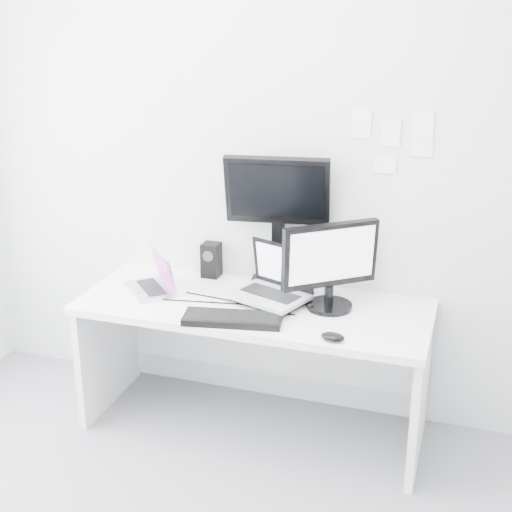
# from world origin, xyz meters

# --- Properties ---
(back_wall) EXTENTS (3.60, 0.00, 3.60)m
(back_wall) POSITION_xyz_m (0.00, 1.60, 1.35)
(back_wall) COLOR silver
(back_wall) RESTS_ON ground
(desk) EXTENTS (1.80, 0.70, 0.73)m
(desk) POSITION_xyz_m (0.00, 1.25, 0.36)
(desk) COLOR white
(desk) RESTS_ON ground
(macbook) EXTENTS (0.37, 0.37, 0.22)m
(macbook) POSITION_xyz_m (-0.58, 1.24, 0.84)
(macbook) COLOR #BBBBC0
(macbook) RESTS_ON desk
(speaker) EXTENTS (0.10, 0.10, 0.19)m
(speaker) POSITION_xyz_m (-0.35, 1.55, 0.83)
(speaker) COLOR black
(speaker) RESTS_ON desk
(dell_laptop) EXTENTS (0.45, 0.40, 0.31)m
(dell_laptop) POSITION_xyz_m (0.07, 1.28, 0.88)
(dell_laptop) COLOR #AEB0B6
(dell_laptop) RESTS_ON desk
(rear_monitor) EXTENTS (0.57, 0.28, 0.74)m
(rear_monitor) POSITION_xyz_m (0.04, 1.53, 1.10)
(rear_monitor) COLOR black
(rear_monitor) RESTS_ON desk
(samsung_monitor) EXTENTS (0.54, 0.50, 0.46)m
(samsung_monitor) POSITION_xyz_m (0.38, 1.32, 0.96)
(samsung_monitor) COLOR black
(samsung_monitor) RESTS_ON desk
(keyboard) EXTENTS (0.50, 0.25, 0.03)m
(keyboard) POSITION_xyz_m (-0.03, 1.01, 0.75)
(keyboard) COLOR black
(keyboard) RESTS_ON desk
(mouse) EXTENTS (0.12, 0.08, 0.04)m
(mouse) POSITION_xyz_m (0.47, 0.97, 0.75)
(mouse) COLOR black
(mouse) RESTS_ON desk
(wall_note_0) EXTENTS (0.10, 0.00, 0.14)m
(wall_note_0) POSITION_xyz_m (0.45, 1.59, 1.62)
(wall_note_0) COLOR white
(wall_note_0) RESTS_ON back_wall
(wall_note_1) EXTENTS (0.09, 0.00, 0.13)m
(wall_note_1) POSITION_xyz_m (0.60, 1.59, 1.58)
(wall_note_1) COLOR white
(wall_note_1) RESTS_ON back_wall
(wall_note_2) EXTENTS (0.10, 0.00, 0.14)m
(wall_note_2) POSITION_xyz_m (0.75, 1.59, 1.63)
(wall_note_2) COLOR white
(wall_note_2) RESTS_ON back_wall
(wall_note_3) EXTENTS (0.11, 0.00, 0.08)m
(wall_note_3) POSITION_xyz_m (0.58, 1.59, 1.42)
(wall_note_3) COLOR white
(wall_note_3) RESTS_ON back_wall
(wall_note_4) EXTENTS (0.10, 0.00, 0.08)m
(wall_note_4) POSITION_xyz_m (0.76, 1.59, 1.52)
(wall_note_4) COLOR white
(wall_note_4) RESTS_ON back_wall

